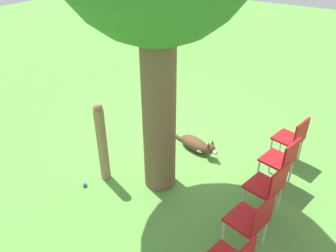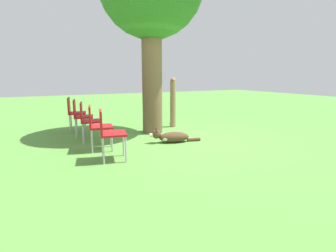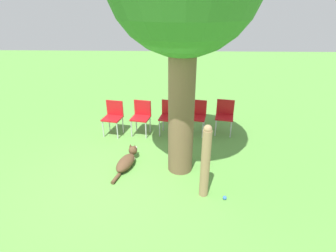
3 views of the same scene
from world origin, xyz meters
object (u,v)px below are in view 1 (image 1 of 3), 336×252
(fence_post, at_px, (102,142))
(red_chair_3, at_px, (252,220))
(red_chair_2, at_px, (269,186))
(red_chair_1, at_px, (282,159))
(tennis_ball, at_px, (85,185))
(dog, at_px, (197,145))
(red_chair_0, at_px, (293,137))

(fence_post, bearing_deg, red_chair_3, 179.23)
(fence_post, xyz_separation_m, red_chair_2, (-2.43, -0.67, -0.17))
(red_chair_1, xyz_separation_m, tennis_ball, (2.51, 1.74, -0.48))
(fence_post, xyz_separation_m, tennis_ball, (0.12, 0.36, -0.65))
(red_chair_1, xyz_separation_m, red_chair_2, (-0.04, 0.71, 0.00))
(red_chair_1, bearing_deg, dog, 6.84)
(red_chair_2, bearing_deg, red_chair_1, -75.20)
(red_chair_0, relative_size, red_chair_3, 1.00)
(dog, bearing_deg, tennis_ball, -102.69)
(fence_post, distance_m, red_chair_2, 2.52)
(red_chair_0, bearing_deg, red_chair_2, 104.80)
(fence_post, xyz_separation_m, red_chair_3, (-2.47, 0.03, -0.17))
(red_chair_0, bearing_deg, red_chair_3, 104.80)
(red_chair_0, bearing_deg, fence_post, 53.19)
(dog, distance_m, red_chair_1, 1.59)
(fence_post, relative_size, red_chair_0, 1.58)
(red_chair_0, bearing_deg, red_chair_1, 104.80)
(red_chair_1, distance_m, tennis_ball, 3.09)
(red_chair_1, bearing_deg, red_chair_0, -75.20)
(red_chair_0, bearing_deg, dog, 32.79)
(dog, xyz_separation_m, red_chair_2, (-1.57, 0.83, 0.39))
(dog, distance_m, red_chair_0, 1.65)
(red_chair_0, xyz_separation_m, red_chair_3, (-0.12, 2.12, 0.00))
(dog, bearing_deg, red_chair_0, 36.15)
(dog, height_order, red_chair_3, red_chair_3)
(red_chair_2, bearing_deg, dog, -16.35)
(tennis_ball, bearing_deg, red_chair_3, -172.84)
(red_chair_2, bearing_deg, tennis_ball, 33.59)
(red_chair_1, height_order, tennis_ball, red_chair_1)
(red_chair_2, distance_m, red_chair_3, 0.71)
(fence_post, relative_size, tennis_ball, 19.99)
(dog, bearing_deg, fence_post, -104.64)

